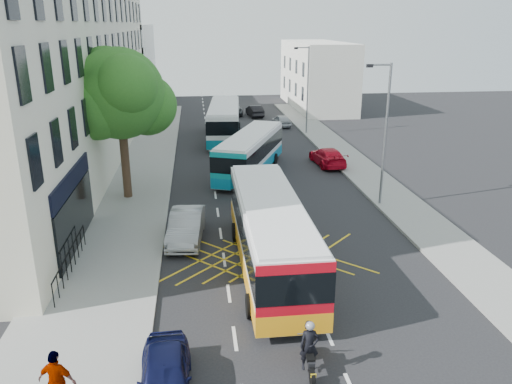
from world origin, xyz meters
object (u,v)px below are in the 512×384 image
object	(u,v)px
red_hatchback	(328,156)
distant_car_dark	(255,111)
pedestrian_far	(57,381)
street_tree	(119,95)
motorbike	(309,348)
bus_mid	(250,153)
lamp_far	(307,86)
bus_near	(270,233)
parked_car_silver	(186,226)
lamp_near	(384,128)
bus_far	(224,121)
distant_car_grey	(231,109)
distant_car_silver	(282,120)
parked_car_blue	(165,376)

from	to	relation	value
red_hatchback	distant_car_dark	size ratio (longest dim) A/B	1.16
red_hatchback	pedestrian_far	size ratio (longest dim) A/B	2.46
street_tree	motorbike	xyz separation A→B (m)	(7.41, -16.93, -5.46)
bus_mid	pedestrian_far	bearing A→B (deg)	-86.95
street_tree	red_hatchback	world-z (taller)	street_tree
street_tree	bus_mid	bearing A→B (deg)	29.69
lamp_far	red_hatchback	bearing A→B (deg)	-93.62
bus_near	pedestrian_far	distance (m)	10.45
lamp_far	parked_car_silver	xyz separation A→B (m)	(-11.10, -23.60, -3.89)
bus_near	bus_mid	distance (m)	14.60
bus_near	parked_car_silver	xyz separation A→B (m)	(-3.64, 3.45, -0.93)
pedestrian_far	parked_car_silver	bearing A→B (deg)	-89.01
lamp_near	bus_far	distance (m)	20.57
distant_car_grey	distant_car_silver	xyz separation A→B (m)	(4.68, -7.57, -0.10)
pedestrian_far	red_hatchback	bearing A→B (deg)	-102.59
distant_car_dark	bus_mid	bearing A→B (deg)	75.62
parked_car_silver	distant_car_silver	distance (m)	29.36
street_tree	bus_near	distance (m)	13.20
motorbike	distant_car_silver	size ratio (longest dim) A/B	0.56
lamp_far	parked_car_blue	xyz separation A→B (m)	(-11.58, -34.43, -3.98)
street_tree	red_hatchback	bearing A→B (deg)	23.28
motorbike	lamp_far	bearing A→B (deg)	81.18
lamp_near	bus_near	world-z (taller)	lamp_near
street_tree	parked_car_blue	distance (m)	18.56
parked_car_silver	distant_car_grey	xyz separation A→B (m)	(4.81, 35.35, -0.03)
distant_car_dark	street_tree	bearing A→B (deg)	61.15
bus_mid	bus_far	distance (m)	11.32
bus_near	red_hatchback	xyz separation A→B (m)	(6.76, 16.04, -1.00)
motorbike	parked_car_silver	world-z (taller)	motorbike
lamp_far	bus_near	world-z (taller)	lamp_far
lamp_near	lamp_far	bearing A→B (deg)	90.00
motorbike	distant_car_grey	xyz separation A→B (m)	(1.01, 45.71, -0.14)
bus_far	distant_car_grey	distance (m)	13.09
bus_near	distant_car_silver	bearing A→B (deg)	79.54
street_tree	lamp_far	bearing A→B (deg)	49.19
motorbike	red_hatchback	xyz separation A→B (m)	(6.60, 22.95, -0.18)
bus_near	red_hatchback	size ratio (longest dim) A/B	2.48
street_tree	parked_car_silver	world-z (taller)	street_tree
bus_far	motorbike	distance (m)	32.77
lamp_far	parked_car_silver	bearing A→B (deg)	-115.18
bus_near	distant_car_dark	size ratio (longest dim) A/B	2.87
lamp_near	parked_car_blue	world-z (taller)	lamp_near
bus_far	distant_car_dark	size ratio (longest dim) A/B	2.98
parked_car_blue	bus_far	bearing A→B (deg)	82.01
bus_mid	distant_car_silver	bearing A→B (deg)	94.96
distant_car_grey	parked_car_blue	bearing A→B (deg)	-98.27
bus_near	parked_car_silver	distance (m)	5.10
distant_car_dark	distant_car_silver	bearing A→B (deg)	102.41
lamp_near	lamp_far	distance (m)	20.00
red_hatchback	distant_car_grey	world-z (taller)	distant_car_grey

